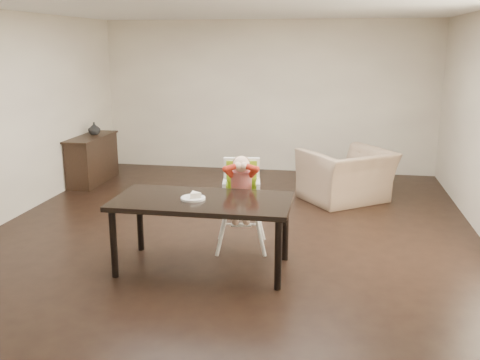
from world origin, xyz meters
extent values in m
plane|color=black|center=(0.00, 0.00, 0.00)|extent=(7.00, 7.00, 0.00)
cube|color=#BDAF9D|center=(0.00, 3.50, 1.35)|extent=(6.00, 0.02, 2.70)
cube|color=#BDAF9D|center=(0.00, -3.50, 1.35)|extent=(6.00, 0.02, 2.70)
cube|color=#BDAF9D|center=(-3.00, 0.00, 1.35)|extent=(0.02, 7.00, 2.70)
cube|color=white|center=(0.00, 0.00, 2.70)|extent=(6.00, 7.00, 0.02)
cube|color=black|center=(-0.09, -1.10, 0.72)|extent=(1.80, 0.90, 0.05)
cylinder|color=black|center=(-0.91, -1.47, 0.35)|extent=(0.07, 0.07, 0.70)
cylinder|color=black|center=(0.73, -1.47, 0.35)|extent=(0.07, 0.07, 0.70)
cylinder|color=black|center=(-0.91, -0.73, 0.35)|extent=(0.07, 0.07, 0.70)
cylinder|color=black|center=(0.73, -0.73, 0.35)|extent=(0.07, 0.07, 0.70)
cylinder|color=white|center=(0.03, -0.69, 0.29)|extent=(0.05, 0.05, 0.57)
cylinder|color=white|center=(0.43, -0.63, 0.29)|extent=(0.05, 0.05, 0.57)
cylinder|color=white|center=(-0.03, -0.29, 0.29)|extent=(0.05, 0.05, 0.57)
cylinder|color=white|center=(0.37, -0.23, 0.29)|extent=(0.05, 0.05, 0.57)
cube|color=white|center=(0.20, -0.46, 0.57)|extent=(0.46, 0.42, 0.05)
cube|color=#8ABA17|center=(0.20, -0.46, 0.61)|extent=(0.37, 0.35, 0.03)
cube|color=white|center=(0.18, -0.31, 0.81)|extent=(0.41, 0.11, 0.43)
cube|color=#8ABA17|center=(0.18, -0.34, 0.80)|extent=(0.35, 0.07, 0.39)
cube|color=black|center=(0.13, -0.42, 0.80)|extent=(0.06, 0.19, 0.02)
cube|color=black|center=(0.26, -0.40, 0.80)|extent=(0.06, 0.19, 0.02)
cylinder|color=red|center=(0.20, -0.46, 0.76)|extent=(0.27, 0.27, 0.28)
sphere|color=beige|center=(0.20, -0.48, 0.99)|extent=(0.21, 0.21, 0.18)
ellipsoid|color=brown|center=(0.20, -0.46, 1.01)|extent=(0.21, 0.20, 0.14)
sphere|color=beige|center=(0.18, -0.58, 0.99)|extent=(0.09, 0.09, 0.08)
sphere|color=beige|center=(0.25, -0.57, 0.99)|extent=(0.09, 0.09, 0.08)
cylinder|color=white|center=(-0.18, -1.13, 0.76)|extent=(0.28, 0.28, 0.02)
torus|color=white|center=(-0.18, -1.13, 0.77)|extent=(0.28, 0.28, 0.01)
imported|color=#987C60|center=(1.41, 1.66, 0.52)|extent=(1.40, 1.32, 1.03)
cube|color=black|center=(-2.78, 2.06, 0.38)|extent=(0.40, 1.20, 0.76)
cube|color=black|center=(-2.78, 2.06, 0.78)|extent=(0.44, 1.26, 0.03)
imported|color=#99999E|center=(-2.78, 2.20, 0.89)|extent=(0.21, 0.22, 0.20)
camera|label=1|loc=(1.19, -6.16, 2.28)|focal=40.00mm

